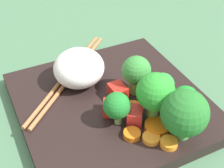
{
  "coord_description": "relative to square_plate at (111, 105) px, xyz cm",
  "views": [
    {
      "loc": [
        -30.29,
        15.62,
        32.15
      ],
      "look_at": [
        0.9,
        -0.6,
        3.86
      ],
      "focal_mm": 51.49,
      "sensor_mm": 36.0,
      "label": 1
    }
  ],
  "objects": [
    {
      "name": "ground_plane",
      "position": [
        0.0,
        0.0,
        -1.93
      ],
      "size": [
        110.0,
        110.0,
        2.0
      ],
      "primitive_type": "cube",
      "color": "#46704E"
    },
    {
      "name": "rice_mound",
      "position": [
        5.81,
        2.32,
        3.57
      ],
      "size": [
        10.71,
        10.67,
        5.29
      ],
      "primitive_type": "ellipsoid",
      "rotation": [
        0.0,
        0.0,
        4.04
      ],
      "color": "white",
      "rests_on": "square_plate"
    },
    {
      "name": "chopstick_pair",
      "position": [
        7.62,
        3.45,
        1.24
      ],
      "size": [
        17.04,
        18.82,
        0.61
      ],
      "rotation": [
        0.0,
        0.0,
        2.3
      ],
      "color": "#A56A3E",
      "rests_on": "square_plate"
    },
    {
      "name": "carrot_slice_5",
      "position": [
        -10.61,
        -2.38,
        1.3
      ],
      "size": [
        2.55,
        2.55,
        0.74
      ],
      "primitive_type": "cylinder",
      "rotation": [
        0.0,
        0.0,
        6.1
      ],
      "color": "orange",
      "rests_on": "square_plate"
    },
    {
      "name": "carrot_slice_4",
      "position": [
        -8.92,
        -0.93,
        1.25
      ],
      "size": [
        2.45,
        2.45,
        0.63
      ],
      "primitive_type": "cylinder",
      "rotation": [
        0.0,
        0.0,
        4.83
      ],
      "color": "orange",
      "rests_on": "square_plate"
    },
    {
      "name": "carrot_slice_0",
      "position": [
        -3.32,
        -1.71,
        1.25
      ],
      "size": [
        3.55,
        3.55,
        0.63
      ],
      "primitive_type": "cylinder",
      "rotation": [
        0.0,
        0.0,
        2.74
      ],
      "color": "orange",
      "rests_on": "square_plate"
    },
    {
      "name": "carrot_slice_3",
      "position": [
        -7.29,
        0.86,
        1.29
      ],
      "size": [
        3.09,
        3.09,
        0.73
      ],
      "primitive_type": "cylinder",
      "rotation": [
        0.0,
        0.0,
        3.98
      ],
      "color": "orange",
      "rests_on": "square_plate"
    },
    {
      "name": "broccoli_floret_0",
      "position": [
        -3.9,
        -5.65,
        4.11
      ],
      "size": [
        3.24,
        3.24,
        5.09
      ],
      "color": "#63AF46",
      "rests_on": "square_plate"
    },
    {
      "name": "pepper_chunk_2",
      "position": [
        -0.31,
        -1.05,
        1.97
      ],
      "size": [
        2.74,
        2.16,
        2.08
      ],
      "primitive_type": "cube",
      "rotation": [
        0.0,
        0.0,
        0.03
      ],
      "color": "red",
      "rests_on": "square_plate"
    },
    {
      "name": "broccoli_floret_4",
      "position": [
        -0.21,
        -3.96,
        4.43
      ],
      "size": [
        4.14,
        4.14,
        6.0
      ],
      "color": "#7EBE54",
      "rests_on": "square_plate"
    },
    {
      "name": "broccoli_floret_1",
      "position": [
        -4.3,
        1.4,
        3.82
      ],
      "size": [
        3.5,
        3.5,
        4.76
      ],
      "color": "#82B05D",
      "rests_on": "square_plate"
    },
    {
      "name": "pepper_chunk_0",
      "position": [
        -2.23,
        1.36,
        1.79
      ],
      "size": [
        2.89,
        2.67,
        1.72
      ],
      "primitive_type": "cube",
      "rotation": [
        0.0,
        0.0,
        5.78
      ],
      "color": "red",
      "rests_on": "square_plate"
    },
    {
      "name": "broccoli_floret_2",
      "position": [
        -7.36,
        -6.84,
        3.93
      ],
      "size": [
        3.49,
        3.49,
        4.92
      ],
      "color": "#6AA547",
      "rests_on": "square_plate"
    },
    {
      "name": "square_plate",
      "position": [
        0.0,
        0.0,
        0.0
      ],
      "size": [
        26.29,
        26.29,
        1.86
      ],
      "primitive_type": "cube",
      "rotation": [
        0.0,
        0.0,
        -0.03
      ],
      "color": "black",
      "rests_on": "ground_plane"
    },
    {
      "name": "carrot_slice_2",
      "position": [
        -4.89,
        -7.95,
        1.32
      ],
      "size": [
        3.04,
        3.04,
        0.77
      ],
      "primitive_type": "cylinder",
      "rotation": [
        0.0,
        0.0,
        1.69
      ],
      "color": "orange",
      "rests_on": "square_plate"
    },
    {
      "name": "carrot_slice_1",
      "position": [
        -7.66,
        -2.61,
        1.32
      ],
      "size": [
        4.09,
        4.09,
        0.78
      ],
      "primitive_type": "cylinder",
      "rotation": [
        0.0,
        0.0,
        0.34
      ],
      "color": "orange",
      "rests_on": "square_plate"
    },
    {
      "name": "broccoli_floret_3",
      "position": [
        -5.74,
        -3.25,
        5.28
      ],
      "size": [
        4.93,
        4.93,
        7.0
      ],
      "color": "#619F40",
      "rests_on": "square_plate"
    },
    {
      "name": "broccoli_floret_5",
      "position": [
        -10.19,
        -4.41,
        4.97
      ],
      "size": [
        5.78,
        5.78,
        7.18
      ],
      "color": "#549A4C",
      "rests_on": "square_plate"
    },
    {
      "name": "pepper_chunk_4",
      "position": [
        -5.2,
        -0.76,
        1.96
      ],
      "size": [
        3.16,
        3.0,
        2.07
      ],
      "primitive_type": "cube",
      "rotation": [
        0.0,
        0.0,
        2.54
      ],
      "color": "red",
      "rests_on": "square_plate"
    }
  ]
}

